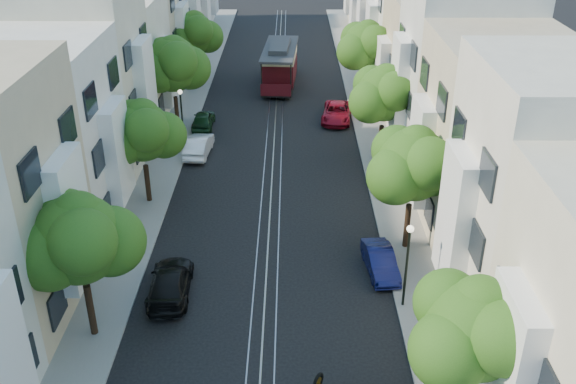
{
  "coord_description": "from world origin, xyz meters",
  "views": [
    {
      "loc": [
        1.17,
        -19.51,
        18.15
      ],
      "look_at": [
        1.05,
        11.06,
        2.2
      ],
      "focal_mm": 40.0,
      "sensor_mm": 36.0,
      "label": 1
    }
  ],
  "objects_px": {
    "tree_e_d": "(367,47)",
    "cable_car": "(280,63)",
    "tree_e_b": "(414,166)",
    "tree_w_d": "(195,34)",
    "tree_w_b": "(143,133)",
    "tree_e_c": "(385,95)",
    "parked_car_e_mid": "(380,261)",
    "parked_car_w_near": "(170,282)",
    "tree_e_a": "(476,332)",
    "parked_car_w_far": "(203,119)",
    "parked_car_w_mid": "(199,145)",
    "lamp_east": "(408,254)",
    "lamp_west": "(181,110)",
    "tree_w_c": "(174,66)",
    "tree_w_a": "(80,241)",
    "parked_car_e_far": "(337,113)"
  },
  "relations": [
    {
      "from": "tree_e_b",
      "to": "tree_e_c",
      "type": "relative_size",
      "value": 1.03
    },
    {
      "from": "tree_w_c",
      "to": "lamp_west",
      "type": "bearing_deg",
      "value": -74.25
    },
    {
      "from": "tree_e_c",
      "to": "lamp_east",
      "type": "distance_m",
      "value": 16.1
    },
    {
      "from": "tree_w_b",
      "to": "lamp_east",
      "type": "height_order",
      "value": "tree_w_b"
    },
    {
      "from": "tree_e_d",
      "to": "parked_car_w_mid",
      "type": "distance_m",
      "value": 16.5
    },
    {
      "from": "tree_e_a",
      "to": "tree_e_d",
      "type": "distance_m",
      "value": 34.0
    },
    {
      "from": "tree_w_c",
      "to": "parked_car_w_mid",
      "type": "bearing_deg",
      "value": -63.57
    },
    {
      "from": "tree_w_d",
      "to": "parked_car_w_mid",
      "type": "relative_size",
      "value": 1.59
    },
    {
      "from": "lamp_west",
      "to": "cable_car",
      "type": "distance_m",
      "value": 15.6
    },
    {
      "from": "tree_w_d",
      "to": "parked_car_e_far",
      "type": "height_order",
      "value": "tree_w_d"
    },
    {
      "from": "tree_e_c",
      "to": "tree_w_b",
      "type": "xyz_separation_m",
      "value": [
        -14.4,
        -6.0,
        -0.2
      ]
    },
    {
      "from": "lamp_west",
      "to": "parked_car_e_mid",
      "type": "relative_size",
      "value": 1.13
    },
    {
      "from": "tree_e_d",
      "to": "cable_car",
      "type": "distance_m",
      "value": 9.17
    },
    {
      "from": "lamp_west",
      "to": "parked_car_w_near",
      "type": "height_order",
      "value": "lamp_west"
    },
    {
      "from": "tree_w_d",
      "to": "parked_car_w_near",
      "type": "distance_m",
      "value": 31.43
    },
    {
      "from": "tree_w_d",
      "to": "lamp_east",
      "type": "bearing_deg",
      "value": -67.2
    },
    {
      "from": "lamp_west",
      "to": "parked_car_e_mid",
      "type": "bearing_deg",
      "value": -51.97
    },
    {
      "from": "lamp_west",
      "to": "cable_car",
      "type": "height_order",
      "value": "lamp_west"
    },
    {
      "from": "parked_car_e_mid",
      "to": "parked_car_w_near",
      "type": "relative_size",
      "value": 0.8
    },
    {
      "from": "tree_e_c",
      "to": "cable_car",
      "type": "xyz_separation_m",
      "value": [
        -7.02,
        16.17,
        -2.57
      ]
    },
    {
      "from": "tree_w_a",
      "to": "parked_car_w_mid",
      "type": "distance_m",
      "value": 19.44
    },
    {
      "from": "tree_w_a",
      "to": "parked_car_e_mid",
      "type": "distance_m",
      "value": 14.23
    },
    {
      "from": "lamp_east",
      "to": "parked_car_w_far",
      "type": "bearing_deg",
      "value": 118.15
    },
    {
      "from": "parked_car_e_mid",
      "to": "tree_e_a",
      "type": "bearing_deg",
      "value": -86.52
    },
    {
      "from": "parked_car_w_near",
      "to": "parked_car_w_far",
      "type": "relative_size",
      "value": 1.22
    },
    {
      "from": "tree_w_c",
      "to": "lamp_west",
      "type": "relative_size",
      "value": 1.71
    },
    {
      "from": "parked_car_e_mid",
      "to": "parked_car_w_far",
      "type": "xyz_separation_m",
      "value": [
        -11.01,
        19.09,
        0.03
      ]
    },
    {
      "from": "tree_w_c",
      "to": "lamp_east",
      "type": "relative_size",
      "value": 1.71
    },
    {
      "from": "tree_e_c",
      "to": "tree_w_c",
      "type": "bearing_deg",
      "value": 160.85
    },
    {
      "from": "tree_e_a",
      "to": "tree_e_c",
      "type": "bearing_deg",
      "value": 90.0
    },
    {
      "from": "tree_w_a",
      "to": "tree_e_a",
      "type": "bearing_deg",
      "value": -19.15
    },
    {
      "from": "tree_w_b",
      "to": "lamp_east",
      "type": "bearing_deg",
      "value": -36.58
    },
    {
      "from": "tree_w_b",
      "to": "lamp_west",
      "type": "xyz_separation_m",
      "value": [
        0.84,
        8.02,
        -1.55
      ]
    },
    {
      "from": "lamp_east",
      "to": "tree_e_c",
      "type": "bearing_deg",
      "value": 86.56
    },
    {
      "from": "tree_e_d",
      "to": "parked_car_w_near",
      "type": "distance_m",
      "value": 28.86
    },
    {
      "from": "tree_e_b",
      "to": "parked_car_w_far",
      "type": "bearing_deg",
      "value": 126.85
    },
    {
      "from": "tree_w_b",
      "to": "parked_car_e_mid",
      "type": "distance_m",
      "value": 15.11
    },
    {
      "from": "tree_w_a",
      "to": "parked_car_e_mid",
      "type": "xyz_separation_m",
      "value": [
        12.74,
        4.81,
        -4.13
      ]
    },
    {
      "from": "lamp_east",
      "to": "parked_car_w_mid",
      "type": "xyz_separation_m",
      "value": [
        -11.4,
        16.88,
        -2.17
      ]
    },
    {
      "from": "tree_e_d",
      "to": "lamp_west",
      "type": "xyz_separation_m",
      "value": [
        -13.56,
        -8.98,
        -2.02
      ]
    },
    {
      "from": "tree_w_a",
      "to": "tree_w_c",
      "type": "distance_m",
      "value": 23.0
    },
    {
      "from": "tree_e_a",
      "to": "tree_e_b",
      "type": "bearing_deg",
      "value": 90.0
    },
    {
      "from": "tree_w_b",
      "to": "tree_w_d",
      "type": "relative_size",
      "value": 0.96
    },
    {
      "from": "tree_w_b",
      "to": "parked_car_w_far",
      "type": "height_order",
      "value": "tree_w_b"
    },
    {
      "from": "tree_e_a",
      "to": "tree_w_a",
      "type": "height_order",
      "value": "tree_w_a"
    },
    {
      "from": "tree_w_b",
      "to": "cable_car",
      "type": "height_order",
      "value": "tree_w_b"
    },
    {
      "from": "lamp_east",
      "to": "parked_car_w_near",
      "type": "height_order",
      "value": "lamp_east"
    },
    {
      "from": "tree_e_b",
      "to": "tree_w_d",
      "type": "xyz_separation_m",
      "value": [
        -14.4,
        27.0,
        -0.13
      ]
    },
    {
      "from": "parked_car_w_far",
      "to": "tree_e_a",
      "type": "bearing_deg",
      "value": 114.07
    },
    {
      "from": "tree_w_a",
      "to": "tree_w_b",
      "type": "xyz_separation_m",
      "value": [
        -0.0,
        12.0,
        -0.34
      ]
    }
  ]
}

